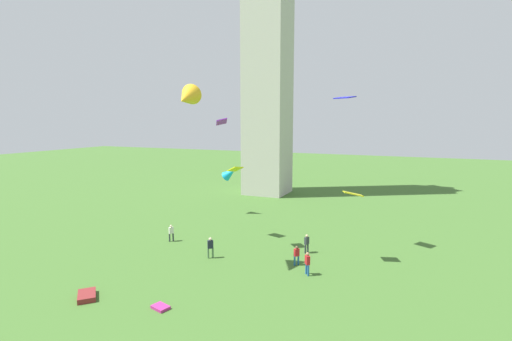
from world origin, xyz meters
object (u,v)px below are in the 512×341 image
object	(u,v)px
person_4	(297,254)
kite_flying_4	(222,122)
monument_obelisk	(268,24)
kite_flying_3	(353,194)
kite_flying_1	(235,169)
kite_flying_0	(187,98)
person_0	(171,232)
kite_bundle_0	(161,307)
person_2	(307,262)
kite_flying_5	(230,173)
person_3	(210,246)
kite_flying_2	(345,98)
person_1	(307,242)
kite_bundle_1	(87,296)

from	to	relation	value
person_4	kite_flying_4	world-z (taller)	kite_flying_4
monument_obelisk	kite_flying_3	world-z (taller)	monument_obelisk
kite_flying_1	kite_flying_0	bearing A→B (deg)	-58.32
person_0	kite_bundle_0	bearing A→B (deg)	-112.60
person_2	kite_flying_1	size ratio (longest dim) A/B	1.00
kite_flying_4	kite_flying_5	distance (m)	14.16
person_3	kite_flying_2	bearing A→B (deg)	174.90
person_3	kite_flying_0	xyz separation A→B (m)	(-0.05, -2.95, 12.19)
person_1	kite_flying_2	distance (m)	13.02
kite_flying_1	kite_bundle_1	world-z (taller)	kite_flying_1
monument_obelisk	kite_flying_4	distance (m)	30.53
person_0	kite_flying_5	size ratio (longest dim) A/B	0.71
person_3	kite_flying_3	world-z (taller)	kite_flying_3
person_0	person_4	size ratio (longest dim) A/B	1.02
person_4	kite_flying_2	size ratio (longest dim) A/B	0.81
monument_obelisk	kite_flying_4	bearing A→B (deg)	-76.95
person_1	kite_flying_5	distance (m)	16.27
monument_obelisk	kite_bundle_0	world-z (taller)	monument_obelisk
kite_flying_3	kite_flying_0	bearing A→B (deg)	-167.48
person_4	kite_bundle_0	world-z (taller)	person_4
person_3	kite_flying_3	bearing A→B (deg)	159.69
kite_flying_2	kite_bundle_0	bearing A→B (deg)	-90.20
kite_bundle_0	kite_bundle_1	distance (m)	5.36
person_2	kite_flying_4	size ratio (longest dim) A/B	1.09
kite_bundle_1	kite_flying_1	bearing A→B (deg)	78.47
person_0	kite_flying_5	world-z (taller)	kite_flying_5
person_0	kite_flying_2	xyz separation A→B (m)	(15.34, 4.34, 12.59)
person_0	person_2	world-z (taller)	person_2
person_3	person_2	bearing A→B (deg)	138.97
person_4	kite_flying_0	size ratio (longest dim) A/B	0.56
person_2	kite_flying_1	bearing A→B (deg)	-161.68
kite_flying_1	person_2	bearing A→B (deg)	-6.14
kite_flying_1	kite_flying_4	xyz separation A→B (m)	(0.50, -3.56, 4.60)
kite_flying_0	kite_bundle_1	bearing A→B (deg)	-131.75
kite_flying_1	kite_bundle_0	size ratio (longest dim) A/B	1.63
person_4	kite_flying_0	distance (m)	14.89
monument_obelisk	kite_flying_4	size ratio (longest dim) A/B	32.26
kite_flying_2	kite_flying_5	bearing A→B (deg)	-178.63
kite_bundle_1	person_2	bearing A→B (deg)	37.30
monument_obelisk	kite_flying_5	distance (m)	25.46
person_1	person_3	world-z (taller)	person_3
person_0	kite_flying_1	world-z (taller)	kite_flying_1
kite_flying_2	kite_bundle_0	size ratio (longest dim) A/B	1.82
person_0	kite_flying_3	size ratio (longest dim) A/B	0.90
kite_flying_0	kite_flying_1	size ratio (longest dim) A/B	1.61
person_1	person_4	world-z (taller)	person_1
person_3	kite_flying_1	xyz separation A→B (m)	(-0.62, 6.01, 5.83)
monument_obelisk	kite_flying_2	world-z (taller)	monument_obelisk
person_1	kite_flying_2	bearing A→B (deg)	-27.98
kite_bundle_1	person_3	bearing A→B (deg)	68.29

